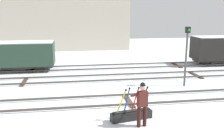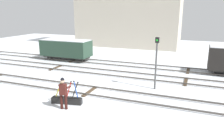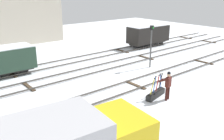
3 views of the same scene
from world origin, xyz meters
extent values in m
plane|color=silver|center=(0.00, 0.00, 0.00)|extent=(60.00, 60.00, 0.00)
cube|color=#4C4742|center=(0.00, -0.72, 0.13)|extent=(44.00, 0.07, 0.10)
cube|color=#4C4742|center=(0.00, 0.72, 0.13)|extent=(44.00, 0.07, 0.10)
cube|color=#423323|center=(0.00, 0.00, 0.04)|extent=(0.24, 1.94, 0.08)
cube|color=#4C4742|center=(0.00, 3.75, 0.13)|extent=(44.00, 0.07, 0.10)
cube|color=#4C4742|center=(0.00, 5.19, 0.13)|extent=(44.00, 0.07, 0.10)
cube|color=#423323|center=(-5.87, 4.47, 0.04)|extent=(0.24, 1.94, 0.08)
cube|color=#423323|center=(5.87, 4.47, 0.04)|extent=(0.24, 1.94, 0.08)
cube|color=#4C4742|center=(0.00, 7.17, 0.13)|extent=(44.00, 0.07, 0.10)
cube|color=#4C4742|center=(0.00, 8.61, 0.13)|extent=(44.00, 0.07, 0.10)
cube|color=#423323|center=(-5.87, 7.89, 0.04)|extent=(0.24, 1.94, 0.08)
cube|color=#423323|center=(5.87, 7.89, 0.04)|extent=(0.24, 1.94, 0.08)
cube|color=black|center=(-0.38, -2.18, 0.18)|extent=(1.84, 0.72, 0.36)
cube|color=black|center=(-0.38, -2.18, 0.39)|extent=(1.63, 0.53, 0.06)
cylinder|color=yellow|center=(-0.84, -2.27, 0.84)|extent=(0.47, 0.15, 0.99)
sphere|color=black|center=(-0.64, -2.23, 1.33)|extent=(0.09, 0.09, 0.09)
cylinder|color=#1E47B7|center=(-0.60, -2.22, 0.87)|extent=(0.30, 0.11, 1.04)
sphere|color=black|center=(-0.48, -2.20, 1.38)|extent=(0.09, 0.09, 0.09)
cylinder|color=red|center=(-0.23, -2.15, 0.86)|extent=(0.37, 0.13, 1.02)
sphere|color=black|center=(-0.07, -2.11, 1.36)|extent=(0.09, 0.09, 0.09)
cylinder|color=black|center=(0.14, -2.07, 0.85)|extent=(0.44, 0.14, 1.00)
sphere|color=black|center=(0.32, -2.03, 1.34)|extent=(0.09, 0.09, 0.09)
cylinder|color=#1E47B7|center=(0.19, -2.06, 0.88)|extent=(0.25, 0.11, 1.04)
sphere|color=black|center=(0.09, -2.08, 1.39)|extent=(0.09, 0.09, 0.09)
cylinder|color=#351511|center=(-0.25, -2.90, 0.43)|extent=(0.15, 0.15, 0.85)
cylinder|color=#351511|center=(0.00, -2.84, 0.43)|extent=(0.15, 0.15, 0.85)
cube|color=#4C1E19|center=(-0.12, -2.87, 1.15)|extent=(0.42, 0.31, 0.60)
sphere|color=tan|center=(-0.12, -2.87, 1.61)|extent=(0.23, 0.23, 0.23)
sphere|color=black|center=(-0.12, -2.87, 1.70)|extent=(0.21, 0.21, 0.21)
cylinder|color=#4C1E19|center=(-0.38, -2.66, 1.25)|extent=(0.22, 0.57, 0.34)
cylinder|color=#4C1E19|center=(0.03, -2.55, 1.18)|extent=(0.23, 0.59, 0.22)
cylinder|color=#4C4C4C|center=(3.94, 2.17, 1.61)|extent=(0.12, 0.12, 3.22)
cube|color=black|center=(3.94, 2.17, 3.40)|extent=(0.24, 0.24, 0.36)
sphere|color=green|center=(3.94, 2.04, 3.40)|extent=(0.14, 0.14, 0.14)
cube|color=beige|center=(-3.69, 20.08, 5.98)|extent=(15.29, 5.45, 11.96)
cylinder|color=black|center=(8.27, 7.37, 0.35)|extent=(0.70, 0.12, 0.70)
cylinder|color=black|center=(8.31, 8.50, 0.35)|extent=(0.70, 0.12, 0.70)
cube|color=#2D2B28|center=(-6.86, 7.89, 0.40)|extent=(5.17, 1.31, 0.20)
cube|color=#284233|center=(-6.86, 7.89, 1.34)|extent=(5.44, 2.17, 1.67)
cube|color=silver|center=(-6.86, 7.89, 2.20)|extent=(5.34, 2.08, 0.06)
cylinder|color=black|center=(-8.63, 7.31, 0.35)|extent=(0.70, 0.10, 0.70)
cylinder|color=black|center=(-8.62, 8.48, 0.35)|extent=(0.70, 0.10, 0.70)
cylinder|color=black|center=(-5.10, 7.29, 0.35)|extent=(0.70, 0.10, 0.70)
cylinder|color=black|center=(-5.09, 8.47, 0.35)|extent=(0.70, 0.10, 0.70)
camera|label=1|loc=(-2.71, -11.84, 4.41)|focal=40.64mm
camera|label=2|loc=(6.40, -12.29, 5.26)|focal=35.18mm
camera|label=3|loc=(-11.32, -11.10, 6.43)|focal=38.92mm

